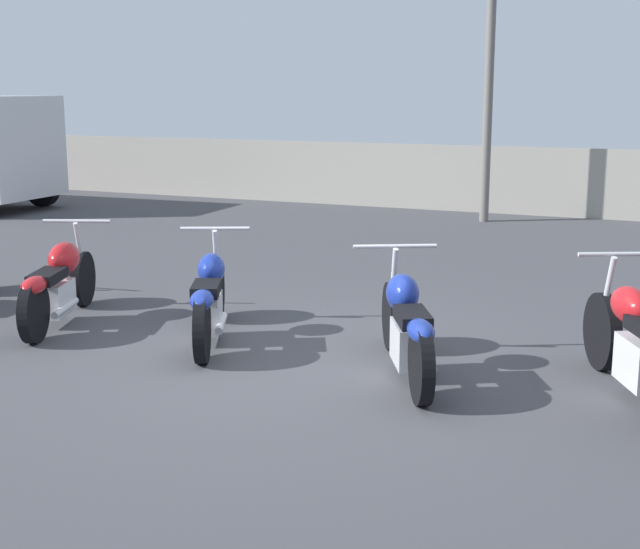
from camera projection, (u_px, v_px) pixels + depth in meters
ground_plane at (286, 365)px, 7.62m from camera, size 60.00×60.00×0.00m
fence_back at (525, 181)px, 16.61m from camera, size 40.00×0.04×1.27m
motorcycle_slot_1 at (59, 283)px, 8.88m from camera, size 0.98×1.95×0.96m
motorcycle_slot_2 at (210, 299)px, 8.27m from camera, size 1.09×1.94×0.97m
motorcycle_slot_3 at (407, 327)px, 7.25m from camera, size 1.15×1.87×0.98m
motorcycle_slot_4 at (639, 344)px, 6.69m from camera, size 1.03×1.87×1.02m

